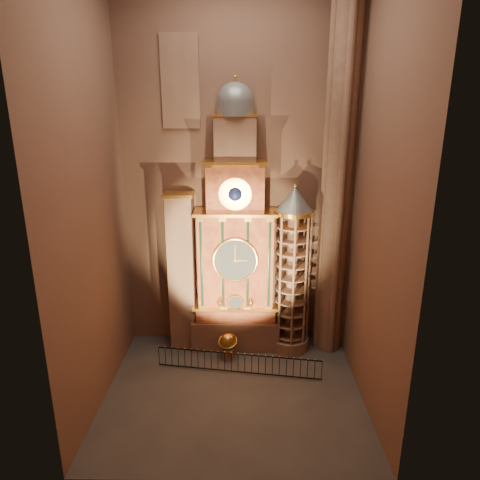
{
  "coord_description": "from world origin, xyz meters",
  "views": [
    {
      "loc": [
        0.66,
        -20.2,
        14.95
      ],
      "look_at": [
        0.3,
        3.0,
        7.87
      ],
      "focal_mm": 32.0,
      "sensor_mm": 36.0,
      "label": 1
    }
  ],
  "objects_px": {
    "stair_turret": "(292,272)",
    "portrait_tower": "(182,272)",
    "celestial_globe": "(228,344)",
    "iron_railing": "(238,363)",
    "astronomical_clock": "(236,249)"
  },
  "relations": [
    {
      "from": "stair_turret",
      "to": "celestial_globe",
      "type": "distance_m",
      "value": 5.97
    },
    {
      "from": "celestial_globe",
      "to": "iron_railing",
      "type": "xyz_separation_m",
      "value": [
        0.67,
        -1.57,
        -0.35
      ]
    },
    {
      "from": "iron_railing",
      "to": "stair_turret",
      "type": "bearing_deg",
      "value": 42.21
    },
    {
      "from": "stair_turret",
      "to": "iron_railing",
      "type": "distance_m",
      "value": 6.38
    },
    {
      "from": "portrait_tower",
      "to": "stair_turret",
      "type": "height_order",
      "value": "stair_turret"
    },
    {
      "from": "astronomical_clock",
      "to": "portrait_tower",
      "type": "xyz_separation_m",
      "value": [
        -3.4,
        0.02,
        -1.53
      ]
    },
    {
      "from": "astronomical_clock",
      "to": "portrait_tower",
      "type": "relative_size",
      "value": 1.64
    },
    {
      "from": "portrait_tower",
      "to": "iron_railing",
      "type": "relative_size",
      "value": 1.06
    },
    {
      "from": "stair_turret",
      "to": "portrait_tower",
      "type": "bearing_deg",
      "value": 177.67
    },
    {
      "from": "portrait_tower",
      "to": "celestial_globe",
      "type": "xyz_separation_m",
      "value": [
        2.93,
        -1.7,
        -4.12
      ]
    },
    {
      "from": "portrait_tower",
      "to": "stair_turret",
      "type": "xyz_separation_m",
      "value": [
        6.9,
        -0.28,
        0.12
      ]
    },
    {
      "from": "astronomical_clock",
      "to": "stair_turret",
      "type": "bearing_deg",
      "value": -4.3
    },
    {
      "from": "portrait_tower",
      "to": "iron_railing",
      "type": "xyz_separation_m",
      "value": [
        3.61,
        -3.27,
        -4.46
      ]
    },
    {
      "from": "astronomical_clock",
      "to": "celestial_globe",
      "type": "relative_size",
      "value": 9.69
    },
    {
      "from": "portrait_tower",
      "to": "celestial_globe",
      "type": "distance_m",
      "value": 5.33
    }
  ]
}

